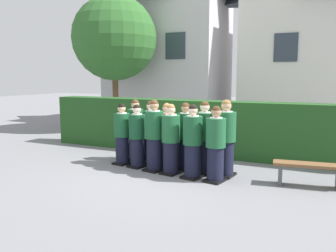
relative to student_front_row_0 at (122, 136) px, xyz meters
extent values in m
plane|color=slate|center=(1.27, -0.23, -0.73)|extent=(60.00, 60.00, 0.00)
cylinder|color=black|center=(0.00, 0.00, -0.38)|extent=(0.34, 0.34, 0.71)
cube|color=black|center=(0.00, 0.00, -0.71)|extent=(0.43, 0.50, 0.05)
cylinder|color=#19512D|center=(0.00, 0.00, 0.27)|extent=(0.40, 0.40, 0.59)
cylinder|color=white|center=(0.00, 0.00, 0.57)|extent=(0.25, 0.25, 0.03)
cube|color=gold|center=(0.04, 0.19, 0.39)|extent=(0.04, 0.02, 0.26)
sphere|color=tan|center=(0.00, 0.00, 0.68)|extent=(0.20, 0.20, 0.20)
sphere|color=black|center=(0.00, 0.00, 0.72)|extent=(0.18, 0.18, 0.18)
cylinder|color=black|center=(0.49, -0.09, -0.38)|extent=(0.34, 0.34, 0.71)
cube|color=black|center=(0.49, -0.09, -0.71)|extent=(0.44, 0.50, 0.05)
cylinder|color=#144728|center=(0.49, -0.09, 0.27)|extent=(0.40, 0.40, 0.59)
cylinder|color=white|center=(0.49, -0.09, 0.57)|extent=(0.25, 0.25, 0.03)
cube|color=gold|center=(0.53, 0.09, 0.39)|extent=(0.04, 0.02, 0.26)
sphere|color=beige|center=(0.49, -0.09, 0.69)|extent=(0.20, 0.20, 0.20)
sphere|color=black|center=(0.49, -0.09, 0.72)|extent=(0.18, 0.18, 0.18)
cube|color=white|center=(0.54, 0.16, 0.18)|extent=(0.15, 0.04, 0.20)
cylinder|color=black|center=(1.03, -0.21, -0.35)|extent=(0.37, 0.37, 0.77)
cube|color=black|center=(1.03, -0.21, -0.71)|extent=(0.47, 0.54, 0.05)
cylinder|color=#19512D|center=(1.03, -0.21, 0.36)|extent=(0.44, 0.44, 0.64)
cylinder|color=white|center=(1.03, -0.21, 0.68)|extent=(0.27, 0.27, 0.03)
cube|color=navy|center=(1.06, -0.01, 0.49)|extent=(0.04, 0.02, 0.28)
sphere|color=tan|center=(1.03, -0.21, 0.81)|extent=(0.22, 0.22, 0.22)
sphere|color=#472D19|center=(1.03, -0.21, 0.85)|extent=(0.20, 0.20, 0.20)
cube|color=white|center=(1.08, 0.06, 0.26)|extent=(0.15, 0.04, 0.20)
cylinder|color=black|center=(1.49, -0.29, -0.36)|extent=(0.35, 0.35, 0.74)
cube|color=black|center=(1.49, -0.29, -0.71)|extent=(0.44, 0.51, 0.05)
cylinder|color=#1E5B33|center=(1.49, -0.29, 0.31)|extent=(0.42, 0.42, 0.61)
cylinder|color=white|center=(1.49, -0.29, 0.62)|extent=(0.26, 0.26, 0.03)
cube|color=navy|center=(1.52, -0.09, 0.43)|extent=(0.04, 0.02, 0.27)
sphere|color=beige|center=(1.49, -0.29, 0.74)|extent=(0.21, 0.21, 0.21)
sphere|color=olive|center=(1.49, -0.29, 0.78)|extent=(0.19, 0.19, 0.19)
cylinder|color=black|center=(2.05, -0.39, -0.36)|extent=(0.36, 0.36, 0.75)
cube|color=black|center=(2.05, -0.39, -0.71)|extent=(0.46, 0.53, 0.05)
cylinder|color=#19512D|center=(2.05, -0.39, 0.32)|extent=(0.42, 0.42, 0.62)
cylinder|color=white|center=(2.05, -0.39, 0.63)|extent=(0.26, 0.26, 0.03)
cube|color=gold|center=(2.09, -0.19, 0.44)|extent=(0.04, 0.02, 0.27)
sphere|color=beige|center=(2.05, -0.39, 0.75)|extent=(0.21, 0.21, 0.21)
sphere|color=black|center=(2.05, -0.39, 0.79)|extent=(0.19, 0.19, 0.19)
cylinder|color=black|center=(2.59, -0.43, -0.36)|extent=(0.35, 0.35, 0.74)
cube|color=black|center=(2.59, -0.43, -0.71)|extent=(0.45, 0.52, 0.05)
cylinder|color=#1E5B33|center=(2.59, -0.43, 0.31)|extent=(0.42, 0.42, 0.61)
cylinder|color=white|center=(2.59, -0.43, 0.62)|extent=(0.26, 0.26, 0.03)
cube|color=#236038|center=(2.62, -0.24, 0.44)|extent=(0.04, 0.02, 0.27)
sphere|color=tan|center=(2.59, -0.43, 0.74)|extent=(0.21, 0.21, 0.21)
sphere|color=#472D19|center=(2.59, -0.43, 0.78)|extent=(0.19, 0.19, 0.19)
cylinder|color=black|center=(0.10, 0.49, -0.36)|extent=(0.36, 0.36, 0.74)
cube|color=black|center=(0.10, 0.49, -0.71)|extent=(0.43, 0.51, 0.05)
cylinder|color=#1E5B33|center=(0.10, 0.49, 0.32)|extent=(0.42, 0.42, 0.61)
cylinder|color=white|center=(0.10, 0.49, 0.63)|extent=(0.26, 0.26, 0.03)
cube|color=navy|center=(0.13, 0.69, 0.44)|extent=(0.04, 0.02, 0.27)
sphere|color=tan|center=(0.10, 0.49, 0.75)|extent=(0.21, 0.21, 0.21)
sphere|color=#472D19|center=(0.10, 0.49, 0.79)|extent=(0.19, 0.19, 0.19)
cube|color=white|center=(0.14, 0.76, 0.23)|extent=(0.15, 0.03, 0.20)
cylinder|color=black|center=(0.61, 0.40, -0.36)|extent=(0.35, 0.35, 0.73)
cube|color=black|center=(0.61, 0.40, -0.71)|extent=(0.44, 0.51, 0.05)
cylinder|color=#19512D|center=(0.61, 0.40, 0.31)|extent=(0.41, 0.41, 0.61)
cylinder|color=white|center=(0.61, 0.40, 0.61)|extent=(0.26, 0.26, 0.03)
cube|color=navy|center=(0.64, 0.59, 0.43)|extent=(0.04, 0.02, 0.27)
sphere|color=beige|center=(0.61, 0.40, 0.73)|extent=(0.21, 0.21, 0.21)
sphere|color=#472D19|center=(0.61, 0.40, 0.77)|extent=(0.19, 0.19, 0.19)
cube|color=white|center=(0.65, 0.66, 0.21)|extent=(0.15, 0.03, 0.20)
cylinder|color=black|center=(1.10, 0.32, -0.37)|extent=(0.34, 0.34, 0.72)
cube|color=black|center=(1.10, 0.32, -0.71)|extent=(0.41, 0.48, 0.05)
cylinder|color=#AD191E|center=(1.10, 0.32, 0.29)|extent=(0.41, 0.41, 0.60)
cylinder|color=white|center=(1.10, 0.32, 0.59)|extent=(0.25, 0.25, 0.03)
cube|color=navy|center=(1.12, 0.51, 0.41)|extent=(0.04, 0.02, 0.26)
sphere|color=beige|center=(1.10, 0.32, 0.71)|extent=(0.20, 0.20, 0.20)
sphere|color=olive|center=(1.10, 0.32, 0.74)|extent=(0.19, 0.19, 0.19)
cylinder|color=black|center=(1.63, 0.23, -0.36)|extent=(0.35, 0.35, 0.74)
cube|color=black|center=(1.63, 0.23, -0.71)|extent=(0.45, 0.52, 0.05)
cylinder|color=#144728|center=(1.63, 0.23, 0.31)|extent=(0.42, 0.42, 0.61)
cylinder|color=white|center=(1.63, 0.23, 0.62)|extent=(0.26, 0.26, 0.03)
cube|color=gold|center=(1.67, 0.43, 0.43)|extent=(0.04, 0.02, 0.27)
sphere|color=tan|center=(1.63, 0.23, 0.74)|extent=(0.21, 0.21, 0.21)
sphere|color=#472D19|center=(1.63, 0.23, 0.77)|extent=(0.19, 0.19, 0.19)
cube|color=white|center=(1.68, 0.49, 0.22)|extent=(0.15, 0.04, 0.20)
cylinder|color=black|center=(2.16, 0.09, -0.35)|extent=(0.37, 0.37, 0.76)
cube|color=black|center=(2.16, 0.09, -0.71)|extent=(0.48, 0.55, 0.05)
cylinder|color=#19512D|center=(2.16, 0.09, 0.35)|extent=(0.43, 0.43, 0.63)
cylinder|color=white|center=(2.16, 0.09, 0.67)|extent=(0.27, 0.27, 0.03)
cube|color=#236038|center=(2.20, 0.29, 0.47)|extent=(0.04, 0.02, 0.28)
sphere|color=beige|center=(2.16, 0.09, 0.79)|extent=(0.22, 0.22, 0.22)
sphere|color=#472D19|center=(2.16, 0.09, 0.83)|extent=(0.20, 0.20, 0.20)
cube|color=white|center=(2.22, 0.36, 0.25)|extent=(0.15, 0.04, 0.20)
cylinder|color=black|center=(2.66, 0.05, -0.34)|extent=(0.38, 0.38, 0.79)
cube|color=black|center=(2.66, 0.05, -0.71)|extent=(0.44, 0.53, 0.05)
cylinder|color=#1E5B33|center=(2.66, 0.05, 0.38)|extent=(0.45, 0.45, 0.65)
cylinder|color=white|center=(2.66, 0.05, 0.71)|extent=(0.28, 0.28, 0.03)
cube|color=gold|center=(2.68, 0.26, 0.51)|extent=(0.04, 0.02, 0.29)
sphere|color=tan|center=(2.66, 0.05, 0.84)|extent=(0.22, 0.22, 0.22)
sphere|color=olive|center=(2.66, 0.05, 0.88)|extent=(0.20, 0.20, 0.20)
cube|color=white|center=(2.69, 0.33, 0.28)|extent=(0.15, 0.02, 0.20)
cube|color=#214C1E|center=(1.27, 1.90, 0.04)|extent=(9.40, 0.70, 1.54)
cube|color=silver|center=(-2.56, 8.16, 2.08)|extent=(5.34, 3.65, 5.61)
cube|color=#2D3842|center=(-3.77, 6.32, 2.75)|extent=(0.90, 0.04, 1.10)
cube|color=#2D3842|center=(-1.36, 6.32, 2.75)|extent=(0.90, 0.04, 1.10)
cube|color=silver|center=(4.54, 8.75, 1.95)|extent=(6.97, 3.17, 5.37)
cube|color=#2D3842|center=(2.97, 7.15, 2.60)|extent=(0.90, 0.04, 1.10)
cylinder|color=brown|center=(-3.43, 4.87, 0.34)|extent=(0.24, 0.24, 2.14)
sphere|color=#2D6028|center=(-3.43, 4.87, 3.02)|extent=(3.43, 3.43, 3.43)
cube|color=brown|center=(4.41, 0.03, -0.28)|extent=(1.43, 0.54, 0.06)
cube|color=#4C4C51|center=(3.86, -0.04, -0.52)|extent=(0.12, 0.33, 0.42)
camera|label=1|loc=(4.76, -7.37, 1.47)|focal=37.42mm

